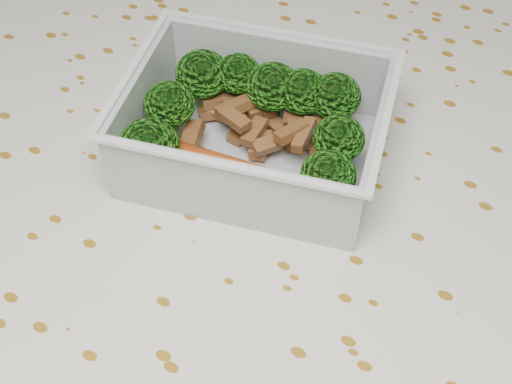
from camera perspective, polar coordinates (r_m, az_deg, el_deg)
The scene contains 6 objects.
dining_table at distance 0.55m, azimuth -0.33°, elevation -6.88°, with size 1.40×0.90×0.75m.
tablecloth at distance 0.51m, azimuth -0.35°, elevation -3.74°, with size 1.46×0.96×0.19m.
lunch_container at distance 0.49m, azimuth -0.08°, elevation 4.53°, with size 0.21×0.18×0.06m.
broccoli_florets at distance 0.49m, azimuth -0.12°, elevation 6.60°, with size 0.16×0.14×0.05m.
meat_pile at distance 0.51m, azimuth 0.41°, elevation 5.53°, with size 0.11×0.08×0.03m.
sausage at distance 0.47m, azimuth -0.86°, elevation 0.97°, with size 0.15×0.04×0.02m.
Camera 1 is at (0.16, -0.26, 1.13)m, focal length 50.00 mm.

